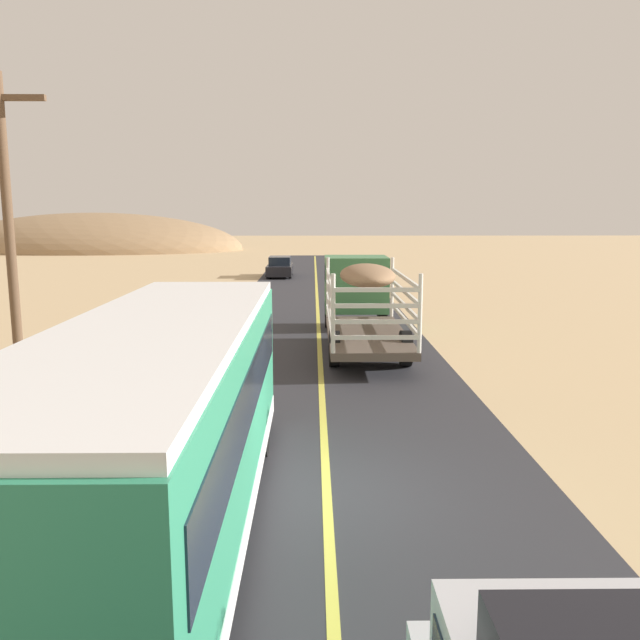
{
  "coord_description": "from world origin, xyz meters",
  "views": [
    {
      "loc": [
        -0.23,
        -10.24,
        4.69
      ],
      "look_at": [
        0.0,
        10.19,
        1.25
      ],
      "focal_mm": 36.14,
      "sensor_mm": 36.0,
      "label": 1
    }
  ],
  "objects_px": {
    "bus": "(161,425)",
    "power_pole_near": "(9,230)",
    "livestock_truck": "(360,291)",
    "car_far": "(280,267)"
  },
  "relations": [
    {
      "from": "car_far",
      "to": "bus",
      "type": "bearing_deg",
      "value": -89.58
    },
    {
      "from": "car_far",
      "to": "power_pole_near",
      "type": "distance_m",
      "value": 31.7
    },
    {
      "from": "bus",
      "to": "car_far",
      "type": "bearing_deg",
      "value": 90.42
    },
    {
      "from": "livestock_truck",
      "to": "power_pole_near",
      "type": "bearing_deg",
      "value": -139.41
    },
    {
      "from": "car_far",
      "to": "power_pole_near",
      "type": "relative_size",
      "value": 0.55
    },
    {
      "from": "bus",
      "to": "power_pole_near",
      "type": "xyz_separation_m",
      "value": [
        -5.28,
        7.23,
        2.52
      ]
    },
    {
      "from": "bus",
      "to": "power_pole_near",
      "type": "relative_size",
      "value": 1.26
    },
    {
      "from": "livestock_truck",
      "to": "bus",
      "type": "relative_size",
      "value": 0.97
    },
    {
      "from": "bus",
      "to": "car_far",
      "type": "relative_size",
      "value": 2.27
    },
    {
      "from": "livestock_truck",
      "to": "power_pole_near",
      "type": "height_order",
      "value": "power_pole_near"
    }
  ]
}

